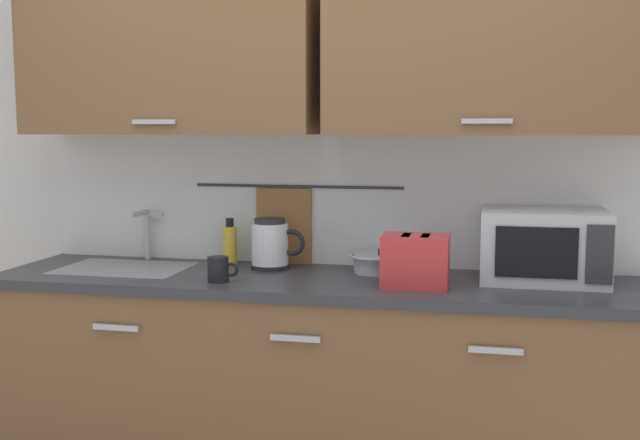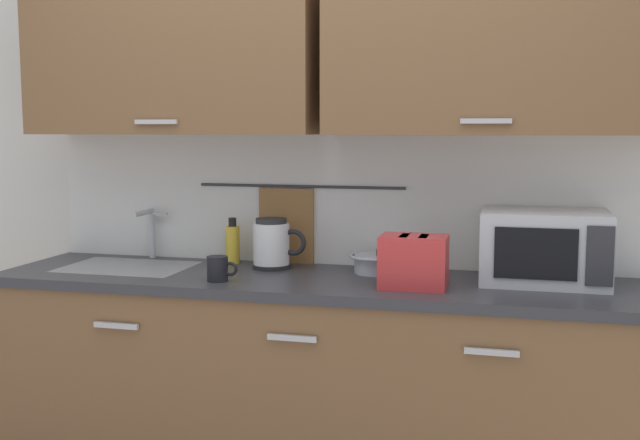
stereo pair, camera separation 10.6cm
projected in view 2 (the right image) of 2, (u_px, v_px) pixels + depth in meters
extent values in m
cube|color=brown|center=(315.00, 394.00, 3.03)|extent=(2.50, 0.60, 0.86)
cube|color=#B7B7BC|center=(116.00, 326.00, 2.87)|extent=(0.18, 0.02, 0.02)
cube|color=#B7B7BC|center=(292.00, 338.00, 2.70)|extent=(0.18, 0.02, 0.02)
cube|color=#B7B7BC|center=(492.00, 352.00, 2.53)|extent=(0.18, 0.02, 0.02)
cube|color=#333338|center=(315.00, 282.00, 2.98)|extent=(2.53, 0.63, 0.04)
cube|color=#9EA0A5|center=(128.00, 277.00, 3.20)|extent=(0.52, 0.38, 0.09)
cube|color=silver|center=(335.00, 181.00, 3.25)|extent=(3.70, 0.06, 2.50)
cube|color=silver|center=(333.00, 200.00, 3.23)|extent=(2.50, 0.01, 0.55)
cube|color=brown|center=(173.00, 49.00, 3.16)|extent=(1.22, 0.33, 0.70)
cube|color=#B7B7BC|center=(156.00, 122.00, 3.03)|extent=(0.18, 0.01, 0.02)
cube|color=brown|center=(490.00, 40.00, 2.84)|extent=(1.22, 0.33, 0.70)
cube|color=#B7B7BC|center=(486.00, 121.00, 2.71)|extent=(0.18, 0.01, 0.02)
cylinder|color=#333338|center=(300.00, 186.00, 3.24)|extent=(0.90, 0.01, 0.01)
cube|color=olive|center=(286.00, 228.00, 3.28)|extent=(0.24, 0.02, 0.34)
cylinder|color=#B2B5BA|center=(152.00, 233.00, 3.41)|extent=(0.03, 0.03, 0.22)
cylinder|color=#B2B5BA|center=(143.00, 213.00, 3.32)|extent=(0.02, 0.16, 0.02)
cube|color=#B2B5BA|center=(160.00, 214.00, 3.39)|extent=(0.07, 0.02, 0.01)
cube|color=silver|center=(544.00, 247.00, 2.85)|extent=(0.46, 0.34, 0.27)
cube|color=black|center=(536.00, 254.00, 2.70)|extent=(0.29, 0.01, 0.18)
cube|color=#2D2D33|center=(600.00, 256.00, 2.64)|extent=(0.09, 0.01, 0.21)
cylinder|color=black|center=(272.00, 266.00, 3.16)|extent=(0.16, 0.16, 0.02)
cylinder|color=white|center=(271.00, 244.00, 3.15)|extent=(0.15, 0.15, 0.17)
cylinder|color=#262628|center=(271.00, 221.00, 3.14)|extent=(0.13, 0.13, 0.02)
torus|color=black|center=(293.00, 242.00, 3.13)|extent=(0.11, 0.02, 0.11)
cylinder|color=yellow|center=(233.00, 245.00, 3.27)|extent=(0.06, 0.06, 0.16)
cylinder|color=black|center=(232.00, 222.00, 3.26)|extent=(0.03, 0.03, 0.04)
cylinder|color=black|center=(217.00, 269.00, 2.89)|extent=(0.08, 0.08, 0.09)
torus|color=black|center=(230.00, 269.00, 2.88)|extent=(0.06, 0.01, 0.06)
cylinder|color=#A5ADB7|center=(376.00, 264.00, 3.05)|extent=(0.17, 0.17, 0.07)
torus|color=#A5ADB7|center=(376.00, 256.00, 3.05)|extent=(0.21, 0.21, 0.01)
cube|color=red|center=(414.00, 262.00, 2.77)|extent=(0.24, 0.17, 0.19)
cube|color=black|center=(404.00, 237.00, 2.77)|extent=(0.03, 0.12, 0.01)
cube|color=black|center=(424.00, 238.00, 2.75)|extent=(0.03, 0.12, 0.01)
cube|color=black|center=(379.00, 252.00, 2.80)|extent=(0.02, 0.02, 0.02)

